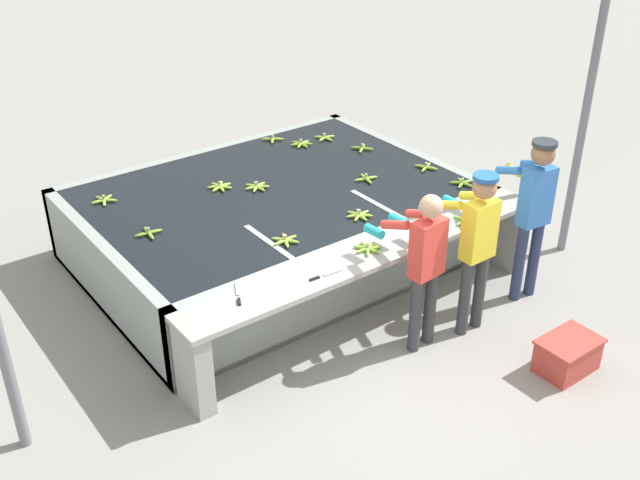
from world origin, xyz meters
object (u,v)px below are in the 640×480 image
Objects in this scene: banana_bunch_floating_6 at (462,183)px; banana_bunch_floating_12 at (366,179)px; banana_bunch_floating_0 at (272,139)px; crate at (567,355)px; banana_bunch_floating_11 at (301,144)px; banana_bunch_floating_8 at (285,240)px; knife_0 at (321,276)px; banana_bunch_floating_4 at (325,137)px; banana_bunch_floating_1 at (359,215)px; banana_bunch_floating_10 at (149,233)px; banana_bunch_ledge_1 at (367,248)px; knife_1 at (239,297)px; worker_2 at (533,204)px; worker_1 at (476,238)px; banana_bunch_floating_2 at (104,200)px; worker_0 at (424,259)px; banana_bunch_floating_3 at (257,187)px; banana_bunch_floating_5 at (426,167)px; banana_bunch_floating_9 at (220,186)px; banana_bunch_ledge_0 at (465,220)px; banana_bunch_floating_7 at (362,148)px; support_post_right at (585,116)px.

banana_bunch_floating_6 is 0.98× the size of banana_bunch_floating_12.
banana_bunch_floating_0 is 0.45× the size of crate.
banana_bunch_floating_11 is (-0.74, 1.99, -0.00)m from banana_bunch_floating_6.
banana_bunch_floating_8 is 0.80× the size of knife_0.
banana_bunch_floating_11 is (-0.35, 0.01, -0.00)m from banana_bunch_floating_4.
banana_bunch_floating_8 is (-0.89, 0.02, 0.00)m from banana_bunch_floating_1.
banana_bunch_ledge_1 is (1.49, -1.50, 0.00)m from banana_bunch_floating_10.
banana_bunch_ledge_1 reaches higher than knife_1.
banana_bunch_floating_11 is (-0.60, 3.04, -0.20)m from worker_2.
banana_bunch_floating_1 is (-0.45, -2.25, -0.00)m from banana_bunch_floating_0.
banana_bunch_floating_4 is at bearing 78.51° from worker_1.
banana_bunch_floating_6 is (0.94, -2.33, -0.00)m from banana_bunch_floating_0.
banana_bunch_floating_10 is 1.47m from knife_1.
banana_bunch_floating_2 is at bearing -179.23° from banana_bunch_floating_4.
banana_bunch_floating_0 is at bearing 96.00° from banana_bunch_floating_12.
knife_0 is at bearing -127.65° from banana_bunch_floating_4.
worker_0 is 0.58m from banana_bunch_ledge_1.
worker_2 reaches higher than crate.
worker_2 is 5.26× the size of knife_1.
banana_bunch_floating_1 is at bearing 57.06° from banana_bunch_ledge_1.
banana_bunch_floating_3 is 3.60m from crate.
worker_2 is 1.62m from banana_bunch_floating_5.
worker_2 is 6.08× the size of banana_bunch_floating_3.
banana_bunch_floating_6 and banana_bunch_floating_9 have the same top height.
banana_bunch_ledge_0 is (1.54, -2.15, 0.00)m from banana_bunch_floating_9.
banana_bunch_floating_0 is 1.14m from banana_bunch_floating_7.
banana_bunch_floating_4 is at bearing 41.62° from knife_1.
banana_bunch_ledge_0 is (0.94, 0.39, -0.08)m from worker_0.
banana_bunch_floating_6 is (0.02, -0.55, -0.00)m from banana_bunch_floating_5.
banana_bunch_floating_10 is at bearing 118.13° from knife_0.
banana_bunch_floating_4 is 2.67m from banana_bunch_floating_8.
banana_bunch_ledge_1 is at bearing -57.59° from banana_bunch_floating_2.
banana_bunch_floating_7 is at bearing -52.20° from banana_bunch_floating_0.
worker_0 is at bearing -111.47° from banana_bunch_floating_4.
worker_0 is at bearing -20.01° from knife_1.
support_post_right is at bearing -57.42° from banana_bunch_floating_11.
banana_bunch_ledge_1 is at bearing 160.84° from worker_2.
banana_bunch_floating_7 is (0.78, 2.55, -0.14)m from worker_1.
banana_bunch_floating_10 is 0.09× the size of support_post_right.
banana_bunch_floating_3 is 0.86× the size of knife_1.
worker_1 reaches higher than knife_0.
worker_0 is 5.50× the size of banana_bunch_floating_10.
worker_0 is 1.13m from banana_bunch_floating_1.
crate is at bearing -90.30° from banana_bunch_floating_12.
banana_bunch_floating_4 and banana_bunch_floating_9 have the same top height.
banana_bunch_floating_1 is 1.77m from banana_bunch_floating_7.
banana_bunch_floating_0 is at bearing 111.95° from banana_bunch_floating_6.
banana_bunch_floating_3 and banana_bunch_floating_4 have the same top height.
support_post_right is at bearing -22.09° from banana_bunch_floating_10.
crate is at bearing -76.64° from worker_1.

